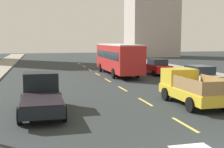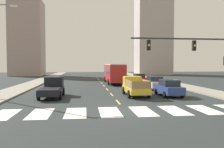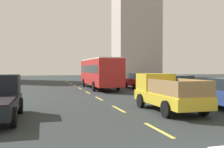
# 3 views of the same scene
# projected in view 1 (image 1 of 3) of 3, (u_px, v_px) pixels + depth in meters

# --- Properties ---
(sidewalk_right) EXTENTS (3.35, 110.00, 0.15)m
(sidewalk_right) POSITION_uv_depth(u_px,v_px,m) (222.00, 77.00, 29.27)
(sidewalk_right) COLOR gray
(sidewalk_right) RESTS_ON ground
(lane_dash_0) EXTENTS (0.16, 2.40, 0.01)m
(lane_dash_0) POSITION_uv_depth(u_px,v_px,m) (185.00, 125.00, 13.01)
(lane_dash_0) COLOR #DCC34B
(lane_dash_0) RESTS_ON ground
(lane_dash_1) EXTENTS (0.16, 2.40, 0.01)m
(lane_dash_1) POSITION_uv_depth(u_px,v_px,m) (145.00, 102.00, 17.83)
(lane_dash_1) COLOR #DCC34B
(lane_dash_1) RESTS_ON ground
(lane_dash_2) EXTENTS (0.16, 2.40, 0.01)m
(lane_dash_2) POSITION_uv_depth(u_px,v_px,m) (123.00, 89.00, 22.64)
(lane_dash_2) COLOR #DCC34B
(lane_dash_2) RESTS_ON ground
(lane_dash_3) EXTENTS (0.16, 2.40, 0.01)m
(lane_dash_3) POSITION_uv_depth(u_px,v_px,m) (108.00, 80.00, 27.46)
(lane_dash_3) COLOR #DCC34B
(lane_dash_3) RESTS_ON ground
(lane_dash_4) EXTENTS (0.16, 2.40, 0.01)m
(lane_dash_4) POSITION_uv_depth(u_px,v_px,m) (97.00, 74.00, 32.28)
(lane_dash_4) COLOR #DCC34B
(lane_dash_4) RESTS_ON ground
(lane_dash_5) EXTENTS (0.16, 2.40, 0.01)m
(lane_dash_5) POSITION_uv_depth(u_px,v_px,m) (90.00, 70.00, 37.10)
(lane_dash_5) COLOR #DCC34B
(lane_dash_5) RESTS_ON ground
(lane_dash_6) EXTENTS (0.16, 2.40, 0.01)m
(lane_dash_6) POSITION_uv_depth(u_px,v_px,m) (84.00, 66.00, 41.92)
(lane_dash_6) COLOR #DCC34B
(lane_dash_6) RESTS_ON ground
(lane_dash_7) EXTENTS (0.16, 2.40, 0.01)m
(lane_dash_7) POSITION_uv_depth(u_px,v_px,m) (79.00, 64.00, 46.74)
(lane_dash_7) COLOR #DCC34B
(lane_dash_7) RESTS_ON ground
(pickup_stakebed) EXTENTS (2.18, 5.20, 1.96)m
(pickup_stakebed) POSITION_uv_depth(u_px,v_px,m) (189.00, 88.00, 17.30)
(pickup_stakebed) COLOR gold
(pickup_stakebed) RESTS_ON ground
(pickup_dark) EXTENTS (2.18, 5.20, 1.96)m
(pickup_dark) POSITION_uv_depth(u_px,v_px,m) (41.00, 95.00, 15.16)
(pickup_dark) COLOR black
(pickup_dark) RESTS_ON ground
(city_bus) EXTENTS (2.72, 10.80, 3.32)m
(city_bus) POSITION_uv_depth(u_px,v_px,m) (118.00, 57.00, 31.59)
(city_bus) COLOR red
(city_bus) RESTS_ON ground
(sedan_near_left) EXTENTS (2.02, 4.40, 1.72)m
(sedan_near_left) POSITION_uv_depth(u_px,v_px,m) (157.00, 67.00, 31.83)
(sedan_near_left) COLOR red
(sedan_near_left) RESTS_ON ground
(sedan_near_right) EXTENTS (2.02, 4.40, 1.72)m
(sedan_near_right) POSITION_uv_depth(u_px,v_px,m) (199.00, 76.00, 23.47)
(sedan_near_right) COLOR beige
(sedan_near_right) RESTS_ON ground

